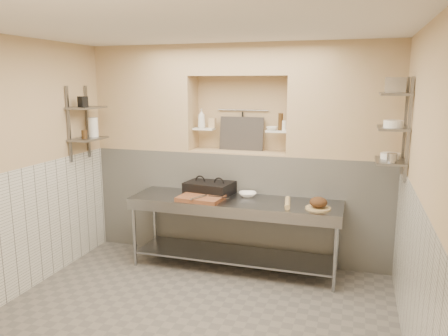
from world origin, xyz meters
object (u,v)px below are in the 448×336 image
at_px(bread_loaf, 318,202).
at_px(cutting_board, 201,198).
at_px(bottle_soap, 201,118).
at_px(panini_press, 210,188).
at_px(mixing_bowl, 248,194).
at_px(prep_table, 234,220).
at_px(rolling_pin, 288,203).
at_px(jug_left, 93,127).
at_px(bowl_alcove, 272,128).

bearing_deg(bread_loaf, cutting_board, -178.54).
bearing_deg(bottle_soap, cutting_board, -71.63).
bearing_deg(bread_loaf, panini_press, 168.55).
relative_size(panini_press, mixing_bowl, 2.88).
bearing_deg(bread_loaf, prep_table, 174.93).
xyz_separation_m(cutting_board, rolling_pin, (1.06, 0.07, 0.01)).
height_order(mixing_bowl, rolling_pin, rolling_pin).
relative_size(panini_press, jug_left, 2.53).
relative_size(mixing_bowl, bowl_alcove, 1.54).
bearing_deg(bowl_alcove, rolling_pin, -62.30).
relative_size(cutting_board, jug_left, 2.11).
bearing_deg(cutting_board, panini_press, 88.98).
distance_m(panini_press, rolling_pin, 1.08).
bearing_deg(prep_table, mixing_bowl, 60.37).
bearing_deg(jug_left, cutting_board, -4.27).
height_order(mixing_bowl, bowl_alcove, bowl_alcove).
xyz_separation_m(panini_press, mixing_bowl, (0.50, 0.01, -0.05)).
bearing_deg(bottle_soap, mixing_bowl, -24.50).
xyz_separation_m(cutting_board, bottle_soap, (-0.22, 0.67, 0.92)).
distance_m(mixing_bowl, bread_loaf, 0.95).
bearing_deg(bowl_alcove, bread_loaf, -43.79).
height_order(panini_press, cutting_board, panini_press).
relative_size(prep_table, bottle_soap, 10.06).
distance_m(mixing_bowl, jug_left, 2.21).
distance_m(panini_press, bowl_alcove, 1.11).
bearing_deg(bowl_alcove, bottle_soap, -178.78).
bearing_deg(panini_press, bowl_alcove, 35.66).
distance_m(prep_table, bottle_soap, 1.45).
relative_size(bread_loaf, bottle_soap, 0.78).
bearing_deg(panini_press, prep_table, -17.71).
height_order(rolling_pin, bread_loaf, bread_loaf).
distance_m(bowl_alcove, jug_left, 2.34).
bearing_deg(jug_left, panini_press, 7.61).
relative_size(cutting_board, bowl_alcove, 3.69).
relative_size(panini_press, bowl_alcove, 4.42).
height_order(prep_table, panini_press, panini_press).
height_order(bread_loaf, bottle_soap, bottle_soap).
xyz_separation_m(mixing_bowl, jug_left, (-2.05, -0.22, 0.81)).
xyz_separation_m(bread_loaf, bowl_alcove, (-0.68, 0.65, 0.76)).
distance_m(mixing_bowl, rolling_pin, 0.61).
xyz_separation_m(cutting_board, bowl_alcove, (0.73, 0.69, 0.81)).
xyz_separation_m(prep_table, mixing_bowl, (0.12, 0.21, 0.28)).
xyz_separation_m(bottle_soap, jug_left, (-1.32, -0.55, -0.10)).
distance_m(cutting_board, jug_left, 1.74).
relative_size(rolling_pin, bottle_soap, 1.58).
distance_m(cutting_board, bottle_soap, 1.16).
height_order(bottle_soap, bowl_alcove, bottle_soap).
xyz_separation_m(rolling_pin, bottle_soap, (-1.28, 0.59, 0.91)).
relative_size(bread_loaf, bowl_alcove, 1.40).
distance_m(cutting_board, bread_loaf, 1.41).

